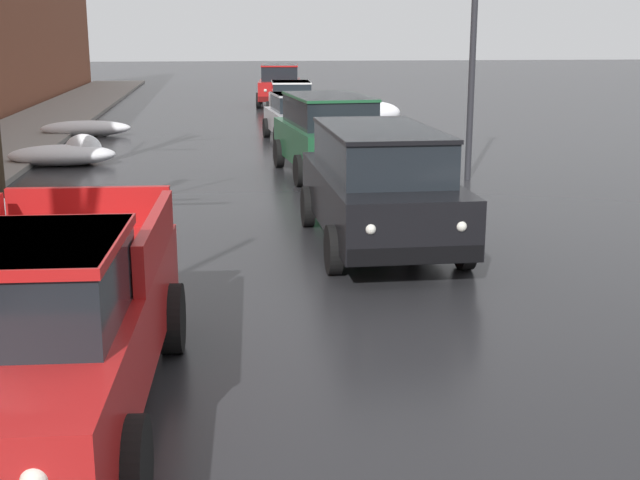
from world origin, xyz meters
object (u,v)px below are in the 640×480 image
at_px(suv_black_parked_kerbside_close, 379,182).
at_px(street_lamp_post, 474,29).
at_px(pickup_truck_red_approaching_near_lane, 33,327).
at_px(suv_green_parked_kerbside_mid, 328,132).
at_px(sedan_silver_parked_far_down_block, 299,116).
at_px(suv_red_at_far_intersection, 280,83).
at_px(sedan_white_queued_behind_truck, 291,100).

xyz_separation_m(suv_black_parked_kerbside_close, street_lamp_post, (3.15, 5.69, 2.28)).
relative_size(pickup_truck_red_approaching_near_lane, suv_green_parked_kerbside_mid, 1.16).
height_order(pickup_truck_red_approaching_near_lane, sedan_silver_parked_far_down_block, pickup_truck_red_approaching_near_lane).
distance_m(suv_black_parked_kerbside_close, suv_red_at_far_intersection, 25.69).
relative_size(sedan_white_queued_behind_truck, suv_red_at_far_intersection, 0.92).
bearing_deg(sedan_silver_parked_far_down_block, suv_black_parked_kerbside_close, -90.39).
xyz_separation_m(pickup_truck_red_approaching_near_lane, street_lamp_post, (7.12, 11.43, 2.39)).
bearing_deg(sedan_silver_parked_far_down_block, suv_red_at_far_intersection, 88.03).
bearing_deg(suv_red_at_far_intersection, suv_black_parked_kerbside_close, -91.18).
bearing_deg(suv_green_parked_kerbside_mid, pickup_truck_red_approaching_near_lane, -108.26).
distance_m(sedan_silver_parked_far_down_block, sedan_white_queued_behind_truck, 6.51).
distance_m(suv_green_parked_kerbside_mid, street_lamp_post, 3.92).
distance_m(suv_green_parked_kerbside_mid, suv_red_at_far_intersection, 18.99).
height_order(sedan_silver_parked_far_down_block, suv_red_at_far_intersection, suv_red_at_far_intersection).
xyz_separation_m(pickup_truck_red_approaching_near_lane, sedan_silver_parked_far_down_block, (4.06, 18.68, -0.13)).
bearing_deg(suv_red_at_far_intersection, suv_green_parked_kerbside_mid, -91.18).
xyz_separation_m(pickup_truck_red_approaching_near_lane, suv_green_parked_kerbside_mid, (4.11, 12.45, 0.11)).
xyz_separation_m(sedan_white_queued_behind_truck, street_lamp_post, (2.70, -13.75, 2.52)).
relative_size(pickup_truck_red_approaching_near_lane, sedan_white_queued_behind_truck, 1.27).
xyz_separation_m(pickup_truck_red_approaching_near_lane, suv_black_parked_kerbside_close, (3.97, 5.74, 0.11)).
distance_m(sedan_white_queued_behind_truck, suv_red_at_far_intersection, 6.25).
relative_size(pickup_truck_red_approaching_near_lane, sedan_silver_parked_far_down_block, 1.32).
xyz_separation_m(pickup_truck_red_approaching_near_lane, sedan_white_queued_behind_truck, (4.42, 25.19, -0.13)).
distance_m(sedan_white_queued_behind_truck, street_lamp_post, 14.24).
distance_m(pickup_truck_red_approaching_near_lane, street_lamp_post, 13.68).
height_order(suv_black_parked_kerbside_close, suv_green_parked_kerbside_mid, same).
xyz_separation_m(sedan_white_queued_behind_truck, suv_red_at_far_intersection, (0.08, 6.25, 0.24)).
xyz_separation_m(suv_black_parked_kerbside_close, suv_green_parked_kerbside_mid, (0.13, 6.70, -0.00)).
bearing_deg(suv_red_at_far_intersection, sedan_white_queued_behind_truck, -90.70).
height_order(sedan_silver_parked_far_down_block, street_lamp_post, street_lamp_post).
distance_m(pickup_truck_red_approaching_near_lane, sedan_silver_parked_far_down_block, 19.12).
xyz_separation_m(suv_black_parked_kerbside_close, sedan_silver_parked_far_down_block, (0.09, 12.94, -0.24)).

